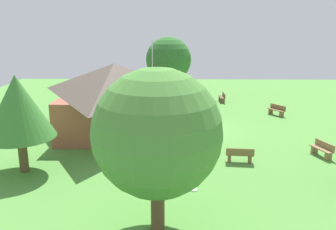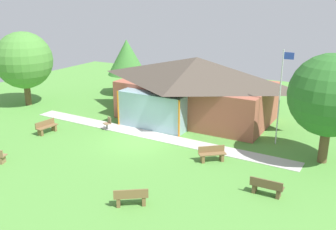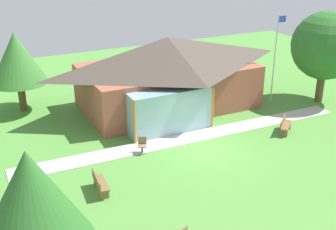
% 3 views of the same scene
% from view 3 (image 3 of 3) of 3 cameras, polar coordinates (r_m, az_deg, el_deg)
% --- Properties ---
extents(ground_plane, '(44.00, 44.00, 0.00)m').
position_cam_3_polar(ground_plane, '(23.15, 4.51, -4.23)').
color(ground_plane, '#54933D').
extents(pavilion, '(11.66, 7.78, 4.53)m').
position_cam_3_polar(pavilion, '(27.59, -0.05, 5.66)').
color(pavilion, '#A35642').
rests_on(pavilion, ground_plane).
extents(footpath, '(19.37, 1.61, 0.03)m').
position_cam_3_polar(footpath, '(24.15, 2.94, -2.94)').
color(footpath, '#BCB7B2').
rests_on(footpath, ground_plane).
extents(flagpole, '(0.64, 0.08, 5.81)m').
position_cam_3_polar(flagpole, '(29.14, 13.84, 7.66)').
color(flagpole, silver).
rests_on(flagpole, ground_plane).
extents(bench_mid_left, '(0.58, 1.53, 0.84)m').
position_cam_3_polar(bench_mid_left, '(19.38, -8.90, -8.90)').
color(bench_mid_left, brown).
rests_on(bench_mid_left, ground_plane).
extents(bench_mid_right, '(1.43, 1.31, 0.84)m').
position_cam_3_polar(bench_mid_right, '(25.48, 15.03, -1.35)').
color(bench_mid_right, brown).
rests_on(bench_mid_right, ground_plane).
extents(patio_chair_west, '(0.59, 0.59, 0.86)m').
position_cam_3_polar(patio_chair_west, '(22.38, -3.39, -3.99)').
color(patio_chair_west, '#8C6B4C').
rests_on(patio_chair_west, ground_plane).
extents(tree_lawn_corner, '(3.28, 3.28, 5.31)m').
position_cam_3_polar(tree_lawn_corner, '(12.57, -17.37, -10.60)').
color(tree_lawn_corner, brown).
rests_on(tree_lawn_corner, ground_plane).
extents(tree_behind_pavilion_left, '(3.49, 3.49, 4.99)m').
position_cam_3_polar(tree_behind_pavilion_left, '(28.24, -19.15, 7.00)').
color(tree_behind_pavilion_left, brown).
rests_on(tree_behind_pavilion_left, ground_plane).
extents(tree_east_hedge, '(4.39, 4.39, 5.98)m').
position_cam_3_polar(tree_east_hedge, '(29.95, 19.93, 8.50)').
color(tree_east_hedge, brown).
rests_on(tree_east_hedge, ground_plane).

